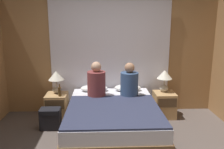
{
  "coord_description": "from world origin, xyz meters",
  "views": [
    {
      "loc": [
        -0.17,
        -2.92,
        1.9
      ],
      "look_at": [
        0.0,
        1.09,
        0.97
      ],
      "focal_mm": 38.0,
      "sensor_mm": 36.0,
      "label": 1
    }
  ],
  "objects_px": {
    "pillow_right": "(128,88)",
    "person_right_in_bed": "(129,83)",
    "person_left_in_bed": "(96,82)",
    "lamp_left": "(56,78)",
    "bed": "(113,120)",
    "pillow_left": "(94,88)",
    "nightstand_right": "(164,105)",
    "beer_bottle_on_left_stand": "(60,91)",
    "lamp_right": "(165,77)",
    "nightstand_left": "(57,106)",
    "backpack_on_floor": "(50,117)"
  },
  "relations": [
    {
      "from": "nightstand_left",
      "to": "beer_bottle_on_left_stand",
      "type": "relative_size",
      "value": 2.12
    },
    {
      "from": "nightstand_right",
      "to": "beer_bottle_on_left_stand",
      "type": "xyz_separation_m",
      "value": [
        -2.03,
        -0.12,
        0.34
      ]
    },
    {
      "from": "pillow_left",
      "to": "person_right_in_bed",
      "type": "xyz_separation_m",
      "value": [
        0.66,
        -0.35,
        0.2
      ]
    },
    {
      "from": "nightstand_right",
      "to": "lamp_right",
      "type": "height_order",
      "value": "lamp_right"
    },
    {
      "from": "person_right_in_bed",
      "to": "backpack_on_floor",
      "type": "xyz_separation_m",
      "value": [
        -1.42,
        -0.21,
        -0.56
      ]
    },
    {
      "from": "person_left_in_bed",
      "to": "lamp_right",
      "type": "bearing_deg",
      "value": 13.78
    },
    {
      "from": "lamp_right",
      "to": "beer_bottle_on_left_stand",
      "type": "bearing_deg",
      "value": -174.4
    },
    {
      "from": "pillow_right",
      "to": "person_left_in_bed",
      "type": "height_order",
      "value": "person_left_in_bed"
    },
    {
      "from": "pillow_right",
      "to": "person_right_in_bed",
      "type": "distance_m",
      "value": 0.4
    },
    {
      "from": "lamp_left",
      "to": "pillow_right",
      "type": "bearing_deg",
      "value": 0.75
    },
    {
      "from": "lamp_right",
      "to": "beer_bottle_on_left_stand",
      "type": "relative_size",
      "value": 1.88
    },
    {
      "from": "lamp_right",
      "to": "nightstand_left",
      "type": "bearing_deg",
      "value": -177.89
    },
    {
      "from": "nightstand_right",
      "to": "lamp_left",
      "type": "height_order",
      "value": "lamp_left"
    },
    {
      "from": "bed",
      "to": "nightstand_right",
      "type": "xyz_separation_m",
      "value": [
        1.06,
        0.7,
        -0.01
      ]
    },
    {
      "from": "lamp_left",
      "to": "backpack_on_floor",
      "type": "bearing_deg",
      "value": -93.54
    },
    {
      "from": "beer_bottle_on_left_stand",
      "to": "backpack_on_floor",
      "type": "bearing_deg",
      "value": -109.82
    },
    {
      "from": "nightstand_left",
      "to": "pillow_left",
      "type": "relative_size",
      "value": 0.93
    },
    {
      "from": "person_left_in_bed",
      "to": "backpack_on_floor",
      "type": "xyz_separation_m",
      "value": [
        -0.82,
        -0.21,
        -0.57
      ]
    },
    {
      "from": "bed",
      "to": "pillow_right",
      "type": "xyz_separation_m",
      "value": [
        0.33,
        0.8,
        0.32
      ]
    },
    {
      "from": "pillow_left",
      "to": "beer_bottle_on_left_stand",
      "type": "relative_size",
      "value": 2.27
    },
    {
      "from": "nightstand_left",
      "to": "lamp_left",
      "type": "distance_m",
      "value": 0.54
    },
    {
      "from": "pillow_left",
      "to": "person_right_in_bed",
      "type": "height_order",
      "value": "person_right_in_bed"
    },
    {
      "from": "bed",
      "to": "lamp_left",
      "type": "xyz_separation_m",
      "value": [
        -1.06,
        0.78,
        0.53
      ]
    },
    {
      "from": "pillow_left",
      "to": "pillow_right",
      "type": "height_order",
      "value": "same"
    },
    {
      "from": "nightstand_right",
      "to": "person_right_in_bed",
      "type": "bearing_deg",
      "value": -161.27
    },
    {
      "from": "lamp_right",
      "to": "person_right_in_bed",
      "type": "bearing_deg",
      "value": -156.01
    },
    {
      "from": "nightstand_left",
      "to": "person_left_in_bed",
      "type": "xyz_separation_m",
      "value": [
        0.78,
        -0.25,
        0.54
      ]
    },
    {
      "from": "pillow_right",
      "to": "backpack_on_floor",
      "type": "bearing_deg",
      "value": -158.59
    },
    {
      "from": "lamp_left",
      "to": "pillow_right",
      "type": "distance_m",
      "value": 1.41
    },
    {
      "from": "bed",
      "to": "person_left_in_bed",
      "type": "height_order",
      "value": "person_left_in_bed"
    },
    {
      "from": "pillow_left",
      "to": "pillow_right",
      "type": "relative_size",
      "value": 1.0
    },
    {
      "from": "beer_bottle_on_left_stand",
      "to": "backpack_on_floor",
      "type": "xyz_separation_m",
      "value": [
        -0.12,
        -0.34,
        -0.37
      ]
    },
    {
      "from": "nightstand_left",
      "to": "backpack_on_floor",
      "type": "bearing_deg",
      "value": -94.14
    },
    {
      "from": "bed",
      "to": "beer_bottle_on_left_stand",
      "type": "bearing_deg",
      "value": 149.19
    },
    {
      "from": "bed",
      "to": "lamp_right",
      "type": "distance_m",
      "value": 1.42
    },
    {
      "from": "nightstand_right",
      "to": "person_left_in_bed",
      "type": "bearing_deg",
      "value": -169.42
    },
    {
      "from": "pillow_left",
      "to": "person_right_in_bed",
      "type": "bearing_deg",
      "value": -27.77
    },
    {
      "from": "nightstand_right",
      "to": "lamp_right",
      "type": "distance_m",
      "value": 0.54
    },
    {
      "from": "nightstand_left",
      "to": "person_left_in_bed",
      "type": "distance_m",
      "value": 0.98
    },
    {
      "from": "pillow_right",
      "to": "person_right_in_bed",
      "type": "bearing_deg",
      "value": -91.55
    },
    {
      "from": "lamp_right",
      "to": "pillow_left",
      "type": "bearing_deg",
      "value": 179.25
    },
    {
      "from": "beer_bottle_on_left_stand",
      "to": "lamp_right",
      "type": "bearing_deg",
      "value": 5.6
    },
    {
      "from": "nightstand_right",
      "to": "person_right_in_bed",
      "type": "distance_m",
      "value": 0.94
    },
    {
      "from": "person_left_in_bed",
      "to": "lamp_left",
      "type": "bearing_deg",
      "value": 157.31
    },
    {
      "from": "lamp_right",
      "to": "pillow_right",
      "type": "xyz_separation_m",
      "value": [
        -0.73,
        0.02,
        -0.21
      ]
    },
    {
      "from": "bed",
      "to": "lamp_left",
      "type": "distance_m",
      "value": 1.42
    },
    {
      "from": "lamp_right",
      "to": "pillow_right",
      "type": "height_order",
      "value": "lamp_right"
    },
    {
      "from": "lamp_right",
      "to": "person_left_in_bed",
      "type": "bearing_deg",
      "value": -166.22
    },
    {
      "from": "bed",
      "to": "backpack_on_floor",
      "type": "bearing_deg",
      "value": 167.77
    },
    {
      "from": "bed",
      "to": "pillow_right",
      "type": "height_order",
      "value": "pillow_right"
    }
  ]
}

